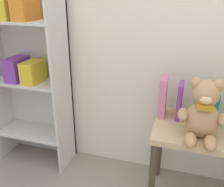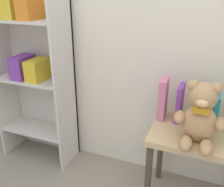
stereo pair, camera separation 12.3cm
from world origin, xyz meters
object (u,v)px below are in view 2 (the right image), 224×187
Objects in this scene: display_table at (201,146)px; teddy_bear at (200,116)px; bookshelf_side at (34,65)px; book_standing_pink at (163,98)px; book_standing_teal at (216,111)px; book_standing_purple at (180,103)px; book_standing_yellow at (197,109)px.

teddy_bear is at bearing -104.24° from display_table.
display_table is at bearing -6.49° from bookshelf_side.
book_standing_pink reaches higher than book_standing_teal.
book_standing_yellow is at bearing -8.86° from book_standing_purple.
book_standing_purple reaches higher than display_table.
teddy_bear is at bearing -11.68° from bookshelf_side.
book_standing_teal is (0.31, -0.02, -0.03)m from book_standing_pink.
display_table is at bearing -57.22° from book_standing_yellow.
teddy_bear reaches higher than book_standing_yellow.
book_standing_pink is (-0.26, 0.11, 0.22)m from display_table.
teddy_bear reaches higher than display_table.
teddy_bear is 0.21m from book_standing_yellow.
book_standing_yellow is at bearing -7.48° from book_standing_pink.
book_standing_yellow is (1.21, -0.06, -0.13)m from bookshelf_side.
book_standing_yellow is (-0.05, 0.08, 0.19)m from display_table.
book_standing_teal is (0.08, 0.20, -0.05)m from teddy_bear.
book_standing_pink is (1.01, -0.04, -0.10)m from bookshelf_side.
book_standing_purple is at bearing 120.67° from teddy_bear.
bookshelf_side is 1.22m from book_standing_yellow.
teddy_bear reaches higher than book_standing_pink.
book_standing_purple is 0.11m from book_standing_yellow.
book_standing_pink is at bearing 177.98° from book_standing_teal.
book_standing_pink reaches higher than book_standing_yellow.
display_table is 0.28m from book_standing_purple.
bookshelf_side is 1.31m from display_table.
book_standing_purple is (-0.13, 0.22, -0.04)m from teddy_bear.
book_standing_pink is 0.21m from book_standing_yellow.
book_standing_purple is 1.17× the size of book_standing_yellow.
book_standing_yellow is at bearing 96.96° from teddy_bear.
book_standing_teal is at bearing -2.43° from bookshelf_side.
bookshelf_side is 5.32× the size of book_standing_pink.
book_standing_yellow is at bearing -176.61° from book_standing_teal.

